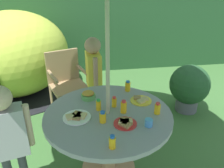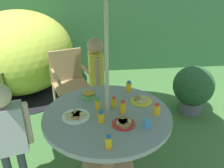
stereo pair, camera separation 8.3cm
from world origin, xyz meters
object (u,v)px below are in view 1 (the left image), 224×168
object	(u,v)px
potted_plant	(189,86)
plate_mid_right	(77,117)
plate_center_back	(141,100)
dome_tent	(15,54)
juice_bottle_back_edge	(128,86)
snack_bowl	(88,95)
juice_bottle_front_edge	(99,105)
child_in_yellow_shirt	(94,71)
garden_table	(108,126)
plate_center_front	(125,123)
wooden_chair	(67,80)
juice_bottle_near_left	(157,108)
juice_bottle_far_right	(124,107)
child_in_grey_shirt	(7,133)
juice_bottle_mid_left	(103,117)
cup_near	(149,123)
juice_bottle_far_left	(112,142)
juice_bottle_near_right	(114,102)

from	to	relation	value
potted_plant	plate_mid_right	world-z (taller)	plate_mid_right
plate_mid_right	potted_plant	bearing A→B (deg)	32.29
potted_plant	plate_center_back	size ratio (longest dim) A/B	3.29
dome_tent	juice_bottle_back_edge	xyz separation A→B (m)	(1.58, -1.66, 0.07)
potted_plant	plate_mid_right	size ratio (longest dim) A/B	2.85
potted_plant	snack_bowl	world-z (taller)	snack_bowl
dome_tent	potted_plant	bearing A→B (deg)	-7.37
juice_bottle_front_edge	child_in_yellow_shirt	bearing A→B (deg)	88.71
garden_table	plate_center_front	distance (m)	0.29
wooden_chair	juice_bottle_near_left	size ratio (longest dim) A/B	8.14
wooden_chair	juice_bottle_far_right	distance (m)	1.34
plate_center_front	juice_bottle_front_edge	distance (m)	0.34
child_in_grey_shirt	juice_bottle_front_edge	xyz separation A→B (m)	(0.77, 0.28, 0.02)
dome_tent	juice_bottle_mid_left	world-z (taller)	dome_tent
juice_bottle_mid_left	plate_center_back	bearing A→B (deg)	35.86
snack_bowl	potted_plant	bearing A→B (deg)	24.31
dome_tent	juice_bottle_front_edge	bearing A→B (deg)	-43.76
plate_center_back	juice_bottle_near_left	bearing A→B (deg)	-70.65
plate_center_front	juice_bottle_mid_left	distance (m)	0.20
juice_bottle_near_left	juice_bottle_mid_left	xyz separation A→B (m)	(-0.52, -0.06, -0.00)
wooden_chair	cup_near	xyz separation A→B (m)	(0.75, -1.44, 0.19)
plate_center_back	juice_bottle_back_edge	xyz separation A→B (m)	(-0.08, 0.25, 0.05)
juice_bottle_far_left	juice_bottle_front_edge	size ratio (longest dim) A/B	0.98
wooden_chair	child_in_grey_shirt	bearing A→B (deg)	-126.75
plate_center_back	juice_bottle_mid_left	bearing A→B (deg)	-144.14
juice_bottle_near_right	juice_bottle_back_edge	size ratio (longest dim) A/B	0.90
dome_tent	juice_bottle_near_left	distance (m)	2.79
plate_center_front	juice_bottle_near_left	size ratio (longest dim) A/B	1.76
juice_bottle_near_right	cup_near	world-z (taller)	juice_bottle_near_right
juice_bottle_front_edge	child_in_grey_shirt	bearing A→B (deg)	-160.02
wooden_chair	juice_bottle_far_right	xyz separation A→B (m)	(0.58, -1.19, 0.22)
child_in_grey_shirt	juice_bottle_far_right	size ratio (longest dim) A/B	8.90
plate_mid_right	juice_bottle_near_right	world-z (taller)	juice_bottle_near_right
child_in_grey_shirt	plate_mid_right	size ratio (longest dim) A/B	4.46
plate_center_front	juice_bottle_mid_left	world-z (taller)	juice_bottle_mid_left
child_in_yellow_shirt	garden_table	bearing A→B (deg)	0.00
plate_center_back	juice_bottle_near_left	size ratio (longest dim) A/B	1.91
child_in_yellow_shirt	juice_bottle_mid_left	bearing A→B (deg)	-4.11
child_in_grey_shirt	plate_center_back	world-z (taller)	child_in_grey_shirt
child_in_yellow_shirt	plate_center_front	size ratio (longest dim) A/B	5.90
child_in_yellow_shirt	cup_near	size ratio (longest dim) A/B	17.42
juice_bottle_mid_left	juice_bottle_back_edge	xyz separation A→B (m)	(0.35, 0.56, 0.01)
juice_bottle_near_right	juice_bottle_far_right	size ratio (longest dim) A/B	0.85
wooden_chair	potted_plant	bearing A→B (deg)	-26.27
garden_table	child_in_yellow_shirt	xyz separation A→B (m)	(-0.06, 0.92, 0.22)
snack_bowl	juice_bottle_front_edge	bearing A→B (deg)	-70.90
plate_mid_right	juice_bottle_back_edge	bearing A→B (deg)	39.00
wooden_chair	potted_plant	size ratio (longest dim) A/B	1.30
dome_tent	juice_bottle_mid_left	xyz separation A→B (m)	(1.24, -2.22, 0.06)
garden_table	juice_bottle_mid_left	world-z (taller)	juice_bottle_mid_left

